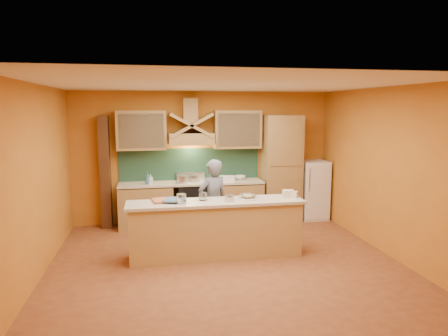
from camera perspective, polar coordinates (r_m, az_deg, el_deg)
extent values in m
cube|color=brown|center=(6.57, 0.19, -13.32)|extent=(5.50, 5.00, 0.01)
cube|color=white|center=(6.11, 0.21, 11.87)|extent=(5.50, 5.00, 0.01)
cube|color=#C37726|center=(8.63, -2.90, 1.56)|extent=(5.50, 0.02, 2.80)
cube|color=#C37726|center=(3.82, 7.29, -7.41)|extent=(5.50, 0.02, 2.80)
cube|color=#C37726|center=(6.29, -25.25, -1.85)|extent=(0.02, 5.00, 2.80)
cube|color=#C37726|center=(7.22, 22.18, -0.43)|extent=(0.02, 5.00, 2.80)
cube|color=#9F7D49|center=(8.43, -11.06, -5.45)|extent=(1.10, 0.60, 0.86)
cube|color=#9F7D49|center=(8.62, 1.72, -4.99)|extent=(1.10, 0.60, 0.86)
cube|color=beige|center=(8.38, -4.64, -2.13)|extent=(3.00, 0.62, 0.04)
cube|color=black|center=(8.47, -4.60, -5.12)|extent=(0.60, 0.58, 0.90)
cube|color=#1B3B2E|center=(8.60, -4.86, 0.51)|extent=(3.00, 0.03, 0.70)
cube|color=#9F7D49|center=(8.31, -4.75, 4.19)|extent=(0.92, 0.50, 0.24)
cube|color=#9F7D49|center=(8.38, -4.87, 8.19)|extent=(0.30, 0.30, 0.50)
cube|color=#9F7D49|center=(8.33, -11.71, 5.29)|extent=(1.00, 0.35, 0.80)
cube|color=#9F7D49|center=(8.53, 1.91, 5.53)|extent=(1.00, 0.35, 0.80)
cube|color=#9F7D49|center=(8.75, 8.15, -0.07)|extent=(0.80, 0.60, 2.30)
cube|color=white|center=(9.10, 12.57, -3.05)|extent=(0.58, 0.60, 1.30)
cube|color=#472816|center=(8.49, -16.60, -0.60)|extent=(0.20, 0.30, 2.30)
cube|color=tan|center=(6.68, -1.14, -8.93)|extent=(2.80, 0.55, 0.88)
cube|color=beige|center=(6.55, -1.16, -4.92)|extent=(2.90, 0.62, 0.05)
imported|color=slate|center=(7.13, -1.60, -4.98)|extent=(0.67, 0.55, 1.56)
cylinder|color=silver|center=(8.25, -5.99, -1.74)|extent=(0.23, 0.23, 0.16)
cylinder|color=silver|center=(8.38, -4.31, -1.68)|extent=(0.24, 0.24, 0.13)
imported|color=silver|center=(8.23, -10.43, -1.59)|extent=(0.10, 0.10, 0.20)
imported|color=#346890|center=(8.22, -10.85, -1.41)|extent=(0.10, 0.10, 0.25)
imported|color=silver|center=(8.66, 2.26, -1.36)|extent=(0.30, 0.30, 0.08)
cube|color=white|center=(8.42, 0.44, -1.53)|extent=(0.33, 0.27, 0.11)
imported|color=#B66141|center=(6.55, -10.15, -4.69)|extent=(0.31, 0.38, 0.03)
imported|color=#426591|center=(6.56, -8.38, -4.46)|extent=(0.36, 0.41, 0.03)
cylinder|color=silver|center=(6.39, -6.10, -4.37)|extent=(0.17, 0.17, 0.15)
cylinder|color=silver|center=(6.58, -3.01, -4.08)|extent=(0.14, 0.14, 0.13)
cube|color=silver|center=(6.47, 0.75, -4.45)|extent=(0.14, 0.14, 0.09)
imported|color=silver|center=(6.73, 3.40, -4.08)|extent=(0.32, 0.32, 0.06)
cube|color=beige|center=(6.61, 3.41, -4.53)|extent=(0.23, 0.18, 0.01)
cube|color=beige|center=(6.91, 9.18, -3.62)|extent=(0.20, 0.16, 0.12)
cube|color=beige|center=(6.90, 9.76, -3.71)|extent=(0.21, 0.20, 0.10)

